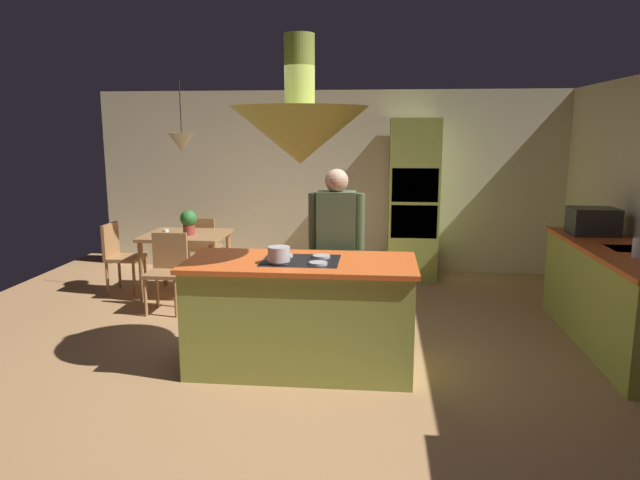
{
  "coord_description": "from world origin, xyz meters",
  "views": [
    {
      "loc": [
        0.64,
        -4.87,
        2.01
      ],
      "look_at": [
        0.1,
        0.4,
        1.0
      ],
      "focal_mm": 32.64,
      "sensor_mm": 36.0,
      "label": 1
    }
  ],
  "objects_px": {
    "kitchen_island": "(301,314)",
    "cup_on_table": "(166,233)",
    "oven_tower": "(413,200)",
    "dining_table": "(186,242)",
    "canister_sugar": "(640,248)",
    "microwave_on_counter": "(593,221)",
    "person_at_island": "(336,244)",
    "cooking_pot_on_cooktop": "(279,254)",
    "potted_plant_on_table": "(189,221)",
    "chair_by_back_wall": "(203,244)",
    "chair_at_corner": "(119,253)",
    "chair_facing_island": "(168,267)"
  },
  "relations": [
    {
      "from": "dining_table",
      "to": "person_at_island",
      "type": "xyz_separation_m",
      "value": [
        1.94,
        -1.39,
        0.3
      ]
    },
    {
      "from": "person_at_island",
      "to": "cooking_pot_on_cooktop",
      "type": "xyz_separation_m",
      "value": [
        -0.4,
        -0.84,
        0.07
      ]
    },
    {
      "from": "chair_facing_island",
      "to": "cup_on_table",
      "type": "relative_size",
      "value": 9.67
    },
    {
      "from": "potted_plant_on_table",
      "to": "oven_tower",
      "type": "bearing_deg",
      "value": 23.87
    },
    {
      "from": "chair_at_corner",
      "to": "microwave_on_counter",
      "type": "xyz_separation_m",
      "value": [
        5.4,
        -0.59,
        0.57
      ]
    },
    {
      "from": "cooking_pot_on_cooktop",
      "to": "microwave_on_counter",
      "type": "bearing_deg",
      "value": 28.59
    },
    {
      "from": "kitchen_island",
      "to": "oven_tower",
      "type": "height_order",
      "value": "oven_tower"
    },
    {
      "from": "dining_table",
      "to": "chair_at_corner",
      "type": "bearing_deg",
      "value": -180.0
    },
    {
      "from": "microwave_on_counter",
      "to": "cooking_pot_on_cooktop",
      "type": "relative_size",
      "value": 2.56
    },
    {
      "from": "kitchen_island",
      "to": "person_at_island",
      "type": "xyz_separation_m",
      "value": [
        0.24,
        0.71,
        0.47
      ]
    },
    {
      "from": "oven_tower",
      "to": "canister_sugar",
      "type": "xyz_separation_m",
      "value": [
        1.74,
        -2.85,
        -0.06
      ]
    },
    {
      "from": "microwave_on_counter",
      "to": "chair_facing_island",
      "type": "bearing_deg",
      "value": -179.22
    },
    {
      "from": "chair_at_corner",
      "to": "cooking_pot_on_cooktop",
      "type": "distance_m",
      "value": 3.32
    },
    {
      "from": "chair_facing_island",
      "to": "microwave_on_counter",
      "type": "xyz_separation_m",
      "value": [
        4.54,
        0.06,
        0.57
      ]
    },
    {
      "from": "kitchen_island",
      "to": "chair_by_back_wall",
      "type": "relative_size",
      "value": 2.2
    },
    {
      "from": "dining_table",
      "to": "cooking_pot_on_cooktop",
      "type": "distance_m",
      "value": 2.73
    },
    {
      "from": "dining_table",
      "to": "person_at_island",
      "type": "distance_m",
      "value": 2.41
    },
    {
      "from": "chair_by_back_wall",
      "to": "chair_facing_island",
      "type": "bearing_deg",
      "value": 90.0
    },
    {
      "from": "kitchen_island",
      "to": "chair_by_back_wall",
      "type": "distance_m",
      "value": 3.24
    },
    {
      "from": "oven_tower",
      "to": "cup_on_table",
      "type": "relative_size",
      "value": 23.95
    },
    {
      "from": "microwave_on_counter",
      "to": "potted_plant_on_table",
      "type": "bearing_deg",
      "value": 173.27
    },
    {
      "from": "potted_plant_on_table",
      "to": "cooking_pot_on_cooktop",
      "type": "distance_m",
      "value": 2.62
    },
    {
      "from": "person_at_island",
      "to": "cup_on_table",
      "type": "distance_m",
      "value": 2.42
    },
    {
      "from": "oven_tower",
      "to": "potted_plant_on_table",
      "type": "relative_size",
      "value": 7.19
    },
    {
      "from": "kitchen_island",
      "to": "chair_by_back_wall",
      "type": "height_order",
      "value": "kitchen_island"
    },
    {
      "from": "kitchen_island",
      "to": "microwave_on_counter",
      "type": "distance_m",
      "value": 3.27
    },
    {
      "from": "oven_tower",
      "to": "dining_table",
      "type": "xyz_separation_m",
      "value": [
        -2.8,
        -1.14,
        -0.43
      ]
    },
    {
      "from": "chair_by_back_wall",
      "to": "cup_on_table",
      "type": "bearing_deg",
      "value": 79.07
    },
    {
      "from": "person_at_island",
      "to": "chair_at_corner",
      "type": "relative_size",
      "value": 1.9
    },
    {
      "from": "kitchen_island",
      "to": "chair_at_corner",
      "type": "relative_size",
      "value": 2.2
    },
    {
      "from": "chair_facing_island",
      "to": "cooking_pot_on_cooktop",
      "type": "relative_size",
      "value": 4.83
    },
    {
      "from": "canister_sugar",
      "to": "microwave_on_counter",
      "type": "xyz_separation_m",
      "value": [
        0.0,
        1.11,
        0.06
      ]
    },
    {
      "from": "oven_tower",
      "to": "cooking_pot_on_cooktop",
      "type": "relative_size",
      "value": 11.98
    },
    {
      "from": "oven_tower",
      "to": "chair_facing_island",
      "type": "height_order",
      "value": "oven_tower"
    },
    {
      "from": "dining_table",
      "to": "chair_at_corner",
      "type": "distance_m",
      "value": 0.88
    },
    {
      "from": "oven_tower",
      "to": "chair_by_back_wall",
      "type": "height_order",
      "value": "oven_tower"
    },
    {
      "from": "canister_sugar",
      "to": "person_at_island",
      "type": "bearing_deg",
      "value": 172.96
    },
    {
      "from": "chair_facing_island",
      "to": "microwave_on_counter",
      "type": "height_order",
      "value": "microwave_on_counter"
    },
    {
      "from": "person_at_island",
      "to": "cup_on_table",
      "type": "relative_size",
      "value": 18.36
    },
    {
      "from": "chair_at_corner",
      "to": "canister_sugar",
      "type": "height_order",
      "value": "canister_sugar"
    },
    {
      "from": "cooking_pot_on_cooktop",
      "to": "dining_table",
      "type": "bearing_deg",
      "value": 124.63
    },
    {
      "from": "chair_facing_island",
      "to": "cooking_pot_on_cooktop",
      "type": "distance_m",
      "value": 2.26
    },
    {
      "from": "chair_at_corner",
      "to": "microwave_on_counter",
      "type": "distance_m",
      "value": 5.47
    },
    {
      "from": "kitchen_island",
      "to": "cup_on_table",
      "type": "distance_m",
      "value": 2.67
    },
    {
      "from": "oven_tower",
      "to": "cooking_pot_on_cooktop",
      "type": "xyz_separation_m",
      "value": [
        -1.26,
        -3.37,
        -0.06
      ]
    },
    {
      "from": "potted_plant_on_table",
      "to": "microwave_on_counter",
      "type": "relative_size",
      "value": 0.65
    },
    {
      "from": "canister_sugar",
      "to": "chair_at_corner",
      "type": "bearing_deg",
      "value": 162.47
    },
    {
      "from": "person_at_island",
      "to": "canister_sugar",
      "type": "height_order",
      "value": "person_at_island"
    },
    {
      "from": "potted_plant_on_table",
      "to": "cup_on_table",
      "type": "xyz_separation_m",
      "value": [
        -0.23,
        -0.15,
        -0.12
      ]
    },
    {
      "from": "oven_tower",
      "to": "cooking_pot_on_cooktop",
      "type": "distance_m",
      "value": 3.6
    }
  ]
}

